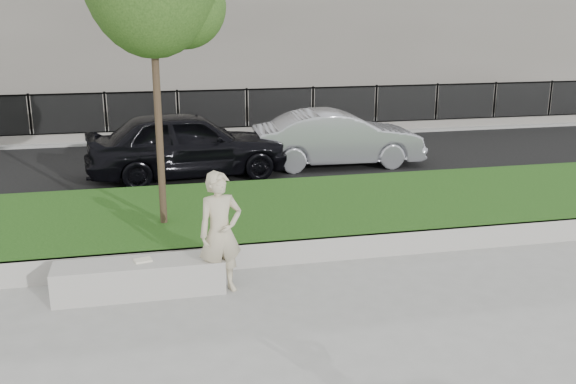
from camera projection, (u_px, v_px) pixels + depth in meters
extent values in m
plane|color=gray|center=(270.00, 293.00, 9.29)|extent=(90.00, 90.00, 0.00)
cube|color=black|center=(239.00, 218.00, 12.06)|extent=(34.00, 4.00, 0.40)
cube|color=#AAA79F|center=(257.00, 255.00, 10.22)|extent=(34.00, 0.08, 0.40)
cube|color=black|center=(209.00, 163.00, 17.28)|extent=(34.00, 7.00, 0.04)
cube|color=gray|center=(196.00, 133.00, 21.50)|extent=(34.00, 3.00, 0.12)
cube|color=slate|center=(198.00, 132.00, 20.51)|extent=(32.00, 0.30, 0.24)
cube|color=black|center=(197.00, 113.00, 20.34)|extent=(32.00, 0.04, 1.50)
cube|color=black|center=(196.00, 91.00, 20.15)|extent=(32.00, 0.05, 0.05)
cube|color=black|center=(198.00, 128.00, 20.48)|extent=(32.00, 0.05, 0.05)
cube|color=#AAA79F|center=(140.00, 278.00, 9.22)|extent=(2.41, 0.60, 0.49)
imported|color=beige|center=(220.00, 233.00, 9.15)|extent=(0.74, 0.57, 1.79)
cube|color=white|center=(143.00, 260.00, 9.18)|extent=(0.28, 0.23, 0.03)
cylinder|color=#38281C|center=(156.00, 76.00, 10.51)|extent=(0.12, 0.12, 5.05)
sphere|color=#244416|center=(183.00, 6.00, 10.51)|extent=(1.42, 1.42, 1.42)
imported|color=black|center=(187.00, 144.00, 15.55)|extent=(5.00, 2.40, 1.65)
imported|color=#9C9DA4|center=(338.00, 138.00, 16.78)|extent=(4.44, 1.67, 1.45)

